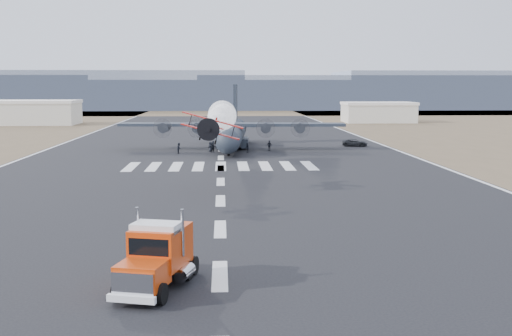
{
  "coord_description": "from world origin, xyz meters",
  "views": [
    {
      "loc": [
        0.17,
        -35.76,
        10.87
      ],
      "look_at": [
        3.0,
        17.1,
        4.0
      ],
      "focal_mm": 45.0,
      "sensor_mm": 36.0,
      "label": 1
    }
  ],
  "objects": [
    {
      "name": "crew_e",
      "position": [
        -1.71,
        69.28,
        0.8
      ],
      "size": [
        0.87,
        0.91,
        1.6
      ],
      "primitive_type": "imported",
      "rotation": [
        0.0,
        0.0,
        5.39
      ],
      "color": "black",
      "rests_on": "ground"
    },
    {
      "name": "crew_h",
      "position": [
        4.25,
        67.39,
        0.78
      ],
      "size": [
        0.47,
        0.76,
        1.57
      ],
      "primitive_type": "imported",
      "rotation": [
        0.0,
        0.0,
        4.71
      ],
      "color": "black",
      "rests_on": "ground"
    },
    {
      "name": "semi_truck",
      "position": [
        -3.33,
        -1.97,
        1.76
      ],
      "size": [
        4.31,
        8.14,
        3.58
      ],
      "rotation": [
        0.0,
        0.0,
        -0.27
      ],
      "color": "black",
      "rests_on": "ground"
    },
    {
      "name": "smoke_trail",
      "position": [
        0.22,
        49.88,
        6.73
      ],
      "size": [
        3.97,
        24.33,
        3.97
      ],
      "rotation": [
        0.0,
        0.0,
        -0.05
      ],
      "color": "white"
    },
    {
      "name": "ridge_seg_d",
      "position": [
        0.0,
        260.0,
        6.5
      ],
      "size": [
        150.0,
        50.0,
        13.0
      ],
      "primitive_type": "cube",
      "color": "gray",
      "rests_on": "ground"
    },
    {
      "name": "ground",
      "position": [
        0.0,
        0.0,
        0.0
      ],
      "size": [
        500.0,
        500.0,
        0.0
      ],
      "primitive_type": "plane",
      "color": "black",
      "rests_on": "ground"
    },
    {
      "name": "crew_f",
      "position": [
        -1.35,
        67.86,
        0.82
      ],
      "size": [
        1.58,
        0.7,
        1.65
      ],
      "primitive_type": "imported",
      "rotation": [
        0.0,
        0.0,
        0.14
      ],
      "color": "black",
      "rests_on": "ground"
    },
    {
      "name": "ridge_seg_c",
      "position": [
        -65.0,
        260.0,
        8.5
      ],
      "size": [
        150.0,
        50.0,
        17.0
      ],
      "primitive_type": "cube",
      "color": "gray",
      "rests_on": "ground"
    },
    {
      "name": "hangar_right",
      "position": [
        46.0,
        150.0,
        3.01
      ],
      "size": [
        20.5,
        12.5,
        5.9
      ],
      "color": "beige",
      "rests_on": "ground"
    },
    {
      "name": "crew_a",
      "position": [
        -1.27,
        69.6,
        0.86
      ],
      "size": [
        0.63,
        0.72,
        1.72
      ],
      "primitive_type": "imported",
      "rotation": [
        0.0,
        0.0,
        4.91
      ],
      "color": "black",
      "rests_on": "ground"
    },
    {
      "name": "ridge_seg_f",
      "position": [
        130.0,
        260.0,
        8.5
      ],
      "size": [
        150.0,
        50.0,
        17.0
      ],
      "primitive_type": "cube",
      "color": "gray",
      "rests_on": "ground"
    },
    {
      "name": "hangar_left",
      "position": [
        -52.0,
        145.0,
        3.41
      ],
      "size": [
        24.5,
        14.5,
        6.7
      ],
      "color": "beige",
      "rests_on": "ground"
    },
    {
      "name": "transport_aircraft",
      "position": [
        2.02,
        74.02,
        2.83
      ],
      "size": [
        38.06,
        31.31,
        10.98
      ],
      "rotation": [
        0.0,
        0.0,
        -0.07
      ],
      "color": "#222633",
      "rests_on": "ground"
    },
    {
      "name": "crew_b",
      "position": [
        -6.66,
        66.56,
        0.85
      ],
      "size": [
        0.6,
        0.88,
        1.7
      ],
      "primitive_type": "imported",
      "rotation": [
        0.0,
        0.0,
        1.46
      ],
      "color": "black",
      "rests_on": "ground"
    },
    {
      "name": "scrub_far",
      "position": [
        0.0,
        230.0,
        0.0
      ],
      "size": [
        500.0,
        80.0,
        0.0
      ],
      "primitive_type": "cube",
      "color": "brown",
      "rests_on": "ground"
    },
    {
      "name": "aerobatic_biplane",
      "position": [
        -0.87,
        29.48,
        6.57
      ],
      "size": [
        6.18,
        5.67,
        3.18
      ],
      "rotation": [
        0.0,
        0.26,
        -0.05
      ],
      "color": "red"
    },
    {
      "name": "crew_g",
      "position": [
        0.24,
        69.64,
        0.85
      ],
      "size": [
        0.77,
        0.7,
        1.7
      ],
      "primitive_type": "imported",
      "rotation": [
        0.0,
        0.0,
        0.37
      ],
      "color": "black",
      "rests_on": "ground"
    },
    {
      "name": "crew_d",
      "position": [
        8.07,
        70.5,
        0.84
      ],
      "size": [
        1.07,
        1.03,
        1.68
      ],
      "primitive_type": "imported",
      "rotation": [
        0.0,
        0.0,
        5.57
      ],
      "color": "black",
      "rests_on": "ground"
    },
    {
      "name": "support_vehicle",
      "position": [
        23.89,
        77.07,
        0.63
      ],
      "size": [
        4.89,
        3.13,
        1.26
      ],
      "primitive_type": "imported",
      "rotation": [
        0.0,
        0.0,
        1.32
      ],
      "color": "black",
      "rests_on": "ground"
    },
    {
      "name": "ridge_seg_e",
      "position": [
        65.0,
        260.0,
        7.5
      ],
      "size": [
        150.0,
        50.0,
        15.0
      ],
      "primitive_type": "cube",
      "color": "gray",
      "rests_on": "ground"
    },
    {
      "name": "crew_c",
      "position": [
        1.55,
        65.8,
        0.89
      ],
      "size": [
        1.26,
        0.94,
        1.78
      ],
      "primitive_type": "imported",
      "rotation": [
        0.0,
        0.0,
        5.88
      ],
      "color": "black",
      "rests_on": "ground"
    },
    {
      "name": "runway_markings",
      "position": [
        0.0,
        60.0,
        0.01
      ],
      "size": [
        60.0,
        260.0,
        0.01
      ],
      "primitive_type": null,
      "color": "silver",
      "rests_on": "ground"
    }
  ]
}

